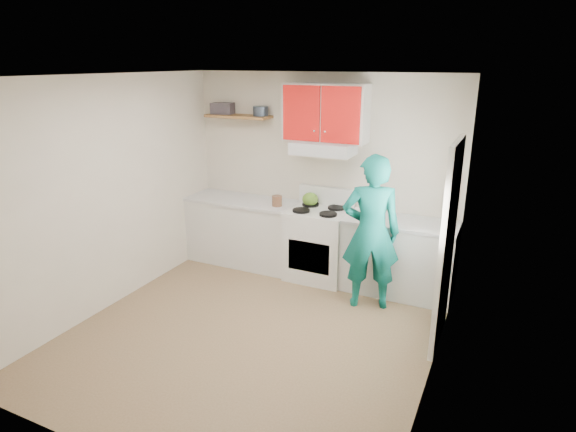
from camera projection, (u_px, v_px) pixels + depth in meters
The scene contains 21 objects.
floor at pixel (253, 332), 5.07m from camera, with size 3.80×3.80×0.00m, color brown.
ceiling at pixel (246, 76), 4.27m from camera, with size 3.60×3.80×0.04m, color white.
back_wall at pixel (322, 175), 6.31m from camera, with size 3.60×0.04×2.60m, color beige.
front_wall at pixel (101, 298), 3.04m from camera, with size 3.60×0.04×2.60m, color beige.
left_wall at pixel (110, 194), 5.41m from camera, with size 0.04×3.80×2.60m, color beige.
right_wall at pixel (441, 244), 3.94m from camera, with size 0.04×3.80×2.60m, color beige.
door at pixel (447, 246), 4.64m from camera, with size 0.05×0.85×2.05m, color white.
door_glass at pixel (449, 204), 4.52m from camera, with size 0.01×0.55×0.95m, color white.
counter_left at pixel (243, 232), 6.73m from camera, with size 1.52×0.60×0.90m, color silver.
counter_right at pixel (399, 257), 5.85m from camera, with size 1.32×0.60×0.90m, color silver.
stove at pixel (318, 244), 6.25m from camera, with size 0.76×0.65×0.92m, color white.
range_hood at pixel (323, 148), 5.96m from camera, with size 0.76×0.44×0.15m, color silver.
upper_cabinets at pixel (326, 113), 5.87m from camera, with size 1.02×0.33×0.70m, color red.
shelf at pixel (238, 116), 6.42m from camera, with size 0.90×0.30×0.04m, color brown.
books at pixel (223, 108), 6.51m from camera, with size 0.29×0.21×0.15m, color #393239.
tin at pixel (261, 111), 6.29m from camera, with size 0.20×0.20×0.12m, color #333D4C.
kettle at pixel (310, 199), 6.26m from camera, with size 0.21×0.21×0.18m, color #568625.
crock at pixel (277, 202), 6.26m from camera, with size 0.13×0.13×0.16m, color brown.
cutting_board at pixel (385, 220), 5.78m from camera, with size 0.29×0.21×0.02m, color olive.
silicone_mat at pixel (435, 229), 5.47m from camera, with size 0.31×0.26×0.01m, color red.
person at pixel (371, 233), 5.38m from camera, with size 0.65×0.43×1.79m, color #0B675D.
Camera 1 is at (2.24, -3.86, 2.73)m, focal length 30.05 mm.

